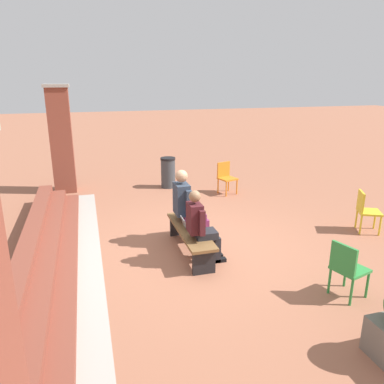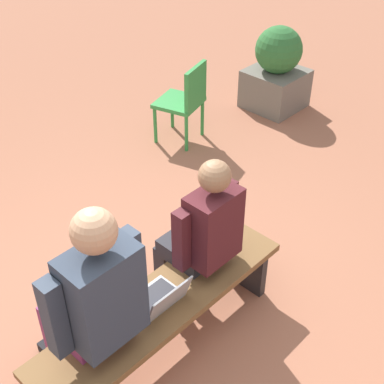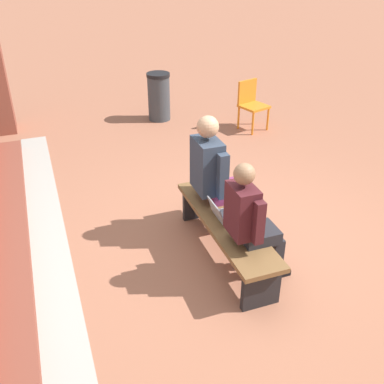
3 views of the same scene
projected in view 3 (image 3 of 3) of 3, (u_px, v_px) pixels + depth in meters
The scene contains 8 objects.
ground_plane at pixel (239, 245), 4.96m from camera, with size 60.00×60.00×0.00m, color #9E6047.
concrete_strip at pixel (57, 294), 4.28m from camera, with size 8.13×0.40×0.01m, color #A8A399.
bench at pixel (226, 228), 4.63m from camera, with size 1.80×0.44×0.45m.
person_student at pixel (251, 219), 4.15m from camera, with size 0.50×0.64×1.28m.
person_adult at pixel (217, 174), 4.82m from camera, with size 0.59×0.74×1.42m.
laptop at pixel (224, 214), 4.58m from camera, with size 0.32×0.29×0.21m.
plastic_chair_foreground at pixel (251, 102), 7.77m from camera, with size 0.52×0.52×0.84m.
litter_bin at pixel (159, 97), 8.18m from camera, with size 0.42×0.42×0.86m.
Camera 3 is at (-3.59, 1.87, 2.97)m, focal length 42.00 mm.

